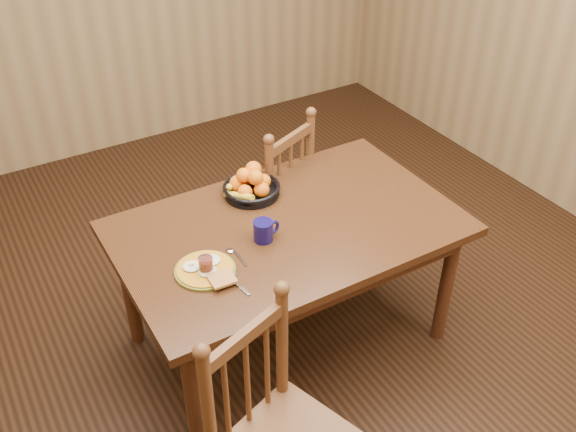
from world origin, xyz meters
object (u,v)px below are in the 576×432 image
dining_table (288,239)px  breakfast_plate (206,270)px  chair_far (269,198)px  coffee_mug (264,230)px  fruit_bowl (251,185)px

dining_table → breakfast_plate: 0.50m
chair_far → coffee_mug: size_ratio=7.46×
chair_far → fruit_bowl: (-0.25, -0.27, 0.32)m
chair_far → coffee_mug: chair_far is taller
breakfast_plate → fruit_bowl: fruit_bowl is taller
chair_far → fruit_bowl: chair_far is taller
chair_far → coffee_mug: bearing=36.4°
chair_far → fruit_bowl: bearing=24.3°
dining_table → fruit_bowl: size_ratio=5.52×
coffee_mug → fruit_bowl: 0.38m
fruit_bowl → chair_far: bearing=47.4°
breakfast_plate → fruit_bowl: bearing=43.9°
dining_table → fruit_bowl: fruit_bowl is taller
coffee_mug → fruit_bowl: bearing=71.2°
breakfast_plate → fruit_bowl: size_ratio=1.00×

